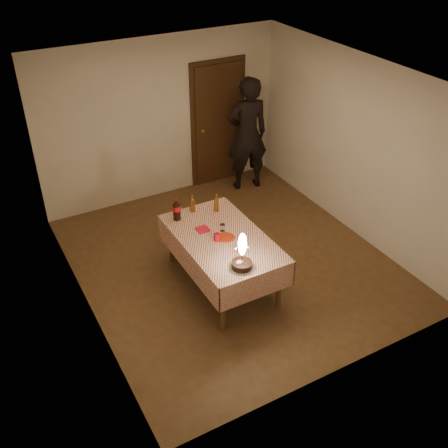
{
  "coord_description": "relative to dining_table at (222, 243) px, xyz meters",
  "views": [
    {
      "loc": [
        -2.91,
        -5.06,
        4.44
      ],
      "look_at": [
        -0.33,
        -0.39,
        0.95
      ],
      "focal_mm": 42.0,
      "sensor_mm": 36.0,
      "label": 1
    }
  ],
  "objects": [
    {
      "name": "ground",
      "position": [
        0.33,
        0.34,
        -0.63
      ],
      "size": [
        4.0,
        4.5,
        0.01
      ],
      "primitive_type": "cube",
      "color": "brown",
      "rests_on": "ground"
    },
    {
      "name": "room_shell",
      "position": [
        0.36,
        0.41,
        1.03
      ],
      "size": [
        4.04,
        4.54,
        2.62
      ],
      "color": "silver",
      "rests_on": "ground"
    },
    {
      "name": "dining_table",
      "position": [
        0.0,
        0.0,
        0.0
      ],
      "size": [
        1.02,
        1.72,
        0.73
      ],
      "color": "brown",
      "rests_on": "ground"
    },
    {
      "name": "birthday_cake",
      "position": [
        -0.1,
        -0.65,
        0.23
      ],
      "size": [
        0.3,
        0.3,
        0.47
      ],
      "color": "white",
      "rests_on": "dining_table"
    },
    {
      "name": "red_plate",
      "position": [
        0.04,
        -0.03,
        0.1
      ],
      "size": [
        0.22,
        0.22,
        0.01
      ],
      "primitive_type": "cylinder",
      "color": "red",
      "rests_on": "dining_table"
    },
    {
      "name": "red_cup",
      "position": [
        -0.09,
        -0.04,
        0.15
      ],
      "size": [
        0.08,
        0.08,
        0.1
      ],
      "primitive_type": "cylinder",
      "color": "#AE0C1F",
      "rests_on": "dining_table"
    },
    {
      "name": "clear_cup",
      "position": [
        0.07,
        0.13,
        0.14
      ],
      "size": [
        0.07,
        0.07,
        0.09
      ],
      "primitive_type": "cylinder",
      "color": "white",
      "rests_on": "dining_table"
    },
    {
      "name": "napkin_stack",
      "position": [
        -0.14,
        0.26,
        0.11
      ],
      "size": [
        0.15,
        0.15,
        0.02
      ],
      "primitive_type": "cube",
      "color": "red",
      "rests_on": "dining_table"
    },
    {
      "name": "cola_bottle",
      "position": [
        -0.32,
        0.65,
        0.25
      ],
      "size": [
        0.1,
        0.1,
        0.32
      ],
      "color": "black",
      "rests_on": "dining_table"
    },
    {
      "name": "amber_bottle_left",
      "position": [
        -0.05,
        0.73,
        0.22
      ],
      "size": [
        0.06,
        0.06,
        0.25
      ],
      "color": "#5F3610",
      "rests_on": "dining_table"
    },
    {
      "name": "amber_bottle_right",
      "position": [
        0.24,
        0.59,
        0.22
      ],
      "size": [
        0.06,
        0.06,
        0.25
      ],
      "color": "#5F3610",
      "rests_on": "dining_table"
    },
    {
      "name": "photographer",
      "position": [
        1.63,
        2.11,
        0.34
      ],
      "size": [
        0.77,
        0.57,
        1.93
      ],
      "color": "black",
      "rests_on": "ground"
    }
  ]
}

